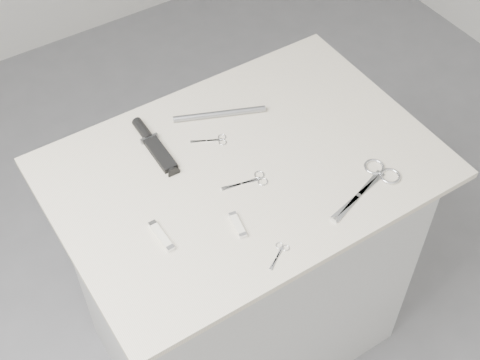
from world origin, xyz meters
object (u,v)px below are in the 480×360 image
metal_rail (220,114)px  pocket_knife_a (161,236)px  tiny_scissors (279,253)px  embroidery_scissors_b (215,140)px  pocket_knife_b (238,225)px  large_shears (374,180)px  embroidery_scissors_a (252,181)px  plinth (243,265)px  sheathed_knife (152,143)px

metal_rail → pocket_knife_a: bearing=-140.0°
metal_rail → tiny_scissors: bearing=-104.8°
embroidery_scissors_b → pocket_knife_b: bearing=-83.3°
large_shears → embroidery_scissors_a: (-0.26, 0.17, -0.00)m
embroidery_scissors_a → tiny_scissors: same height
tiny_scissors → plinth: bearing=41.7°
sheathed_knife → pocket_knife_a: bearing=157.6°
pocket_knife_b → embroidery_scissors_b: bearing=-9.8°
sheathed_knife → embroidery_scissors_a: bearing=-147.1°
pocket_knife_b → metal_rail: size_ratio=0.30×
pocket_knife_a → pocket_knife_b: 0.19m
tiny_scissors → metal_rail: metal_rail is taller
embroidery_scissors_a → pocket_knife_b: 0.15m
plinth → embroidery_scissors_b: 0.49m
tiny_scissors → pocket_knife_b: size_ratio=0.98×
tiny_scissors → pocket_knife_b: bearing=76.7°
embroidery_scissors_b → embroidery_scissors_a: bearing=-60.7°
plinth → metal_rail: 0.52m
embroidery_scissors_b → pocket_knife_b: size_ratio=1.21×
embroidery_scissors_b → tiny_scissors: (-0.06, -0.40, -0.00)m
embroidery_scissors_b → metal_rail: metal_rail is taller
large_shears → sheathed_knife: 0.59m
plinth → embroidery_scissors_b: size_ratio=9.45×
large_shears → metal_rail: size_ratio=0.92×
large_shears → pocket_knife_a: bearing=150.0°
embroidery_scissors_b → metal_rail: bearing=77.3°
large_shears → sheathed_knife: bearing=119.0°
pocket_knife_b → tiny_scissors: bearing=-150.8°
large_shears → pocket_knife_b: 0.38m
embroidery_scissors_a → pocket_knife_b: (-0.11, -0.10, 0.00)m
plinth → pocket_knife_b: pocket_knife_b is taller
plinth → metal_rail: size_ratio=3.45×
embroidery_scissors_b → metal_rail: (0.06, 0.07, 0.01)m
plinth → pocket_knife_a: 0.57m
tiny_scissors → metal_rail: (0.13, 0.47, 0.01)m
embroidery_scissors_b → pocket_knife_a: size_ratio=0.96×
sheathed_knife → pocket_knife_b: size_ratio=2.69×
sheathed_knife → metal_rail: (0.21, -0.00, 0.00)m
plinth → large_shears: 0.58m
large_shears → embroidery_scissors_b: 0.44m
large_shears → tiny_scissors: bearing=173.3°
large_shears → embroidery_scissors_a: 0.31m
large_shears → tiny_scissors: large_shears is taller
large_shears → embroidery_scissors_a: size_ratio=1.98×
plinth → sheathed_knife: bearing=130.6°
plinth → pocket_knife_a: (-0.29, -0.09, 0.48)m
embroidery_scissors_a → sheathed_knife: sheathed_knife is taller
large_shears → tiny_scissors: (-0.33, -0.05, -0.00)m
large_shears → pocket_knife_a: pocket_knife_a is taller
sheathed_knife → pocket_knife_a: (-0.13, -0.28, -0.00)m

